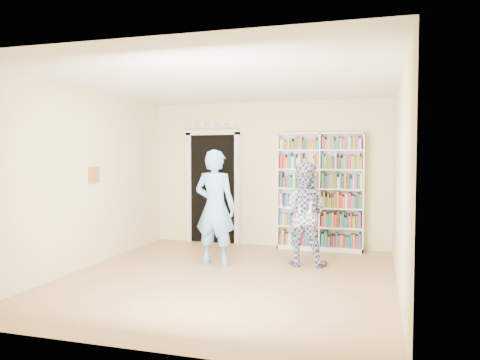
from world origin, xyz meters
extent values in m
plane|color=#9F7A4D|center=(0.00, 0.00, 0.00)|extent=(5.00, 5.00, 0.00)
plane|color=white|center=(0.00, 0.00, 2.70)|extent=(5.00, 5.00, 0.00)
plane|color=beige|center=(0.00, 2.50, 1.35)|extent=(4.50, 0.00, 4.50)
plane|color=beige|center=(-2.25, 0.00, 1.35)|extent=(0.00, 5.00, 5.00)
plane|color=beige|center=(2.25, 0.00, 1.35)|extent=(0.00, 5.00, 5.00)
cube|color=white|center=(1.00, 2.34, 1.05)|extent=(1.53, 0.29, 2.10)
cube|color=white|center=(1.00, 2.34, 1.05)|extent=(0.02, 0.29, 2.10)
cube|color=black|center=(-1.10, 2.48, 1.05)|extent=(0.90, 0.03, 2.10)
cube|color=silver|center=(-1.60, 2.47, 1.05)|extent=(0.10, 0.06, 2.20)
cube|color=silver|center=(-0.60, 2.47, 1.05)|extent=(0.10, 0.06, 2.20)
cube|color=silver|center=(-1.10, 2.47, 2.15)|extent=(1.10, 0.06, 0.10)
cube|color=silver|center=(-1.10, 2.46, 2.25)|extent=(1.10, 0.08, 0.02)
cube|color=brown|center=(-2.23, 0.20, 1.40)|extent=(0.03, 0.25, 0.25)
imported|color=#68A8E8|center=(-0.43, 0.71, 0.90)|extent=(0.68, 0.48, 1.79)
imported|color=navy|center=(0.88, 1.09, 0.80)|extent=(0.78, 0.61, 1.60)
cube|color=white|center=(0.94, 0.88, 0.91)|extent=(0.19, 0.05, 0.27)
camera|label=1|loc=(1.99, -6.08, 1.70)|focal=35.00mm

